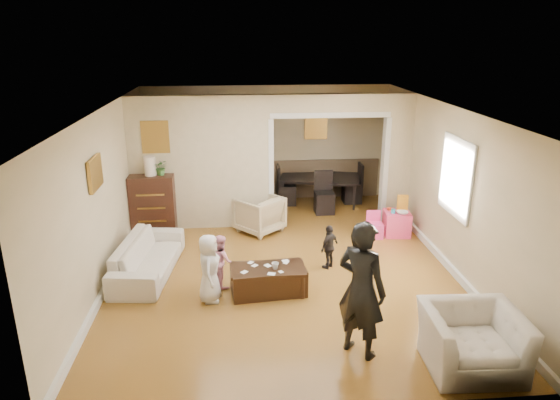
{
  "coord_description": "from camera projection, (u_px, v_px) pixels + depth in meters",
  "views": [
    {
      "loc": [
        -0.69,
        -7.67,
        3.71
      ],
      "look_at": [
        0.0,
        0.2,
        1.05
      ],
      "focal_mm": 32.14,
      "sensor_mm": 36.0,
      "label": 1
    }
  ],
  "objects": [
    {
      "name": "partition_right",
      "position": [
        397.0,
        159.0,
        9.97
      ],
      "size": [
        0.55,
        0.18,
        2.6
      ],
      "primitive_type": "cube",
      "color": "beige",
      "rests_on": "ground"
    },
    {
      "name": "floor",
      "position": [
        281.0,
        262.0,
        8.48
      ],
      "size": [
        7.0,
        7.0,
        0.0
      ],
      "primitive_type": "plane",
      "color": "#A5702A",
      "rests_on": "ground"
    },
    {
      "name": "window_pane",
      "position": [
        457.0,
        177.0,
        7.84
      ],
      "size": [
        0.03,
        0.95,
        1.1
      ],
      "primitive_type": "cube",
      "color": "white",
      "rests_on": "ground"
    },
    {
      "name": "cyan_cup",
      "position": [
        393.0,
        211.0,
        9.44
      ],
      "size": [
        0.08,
        0.08,
        0.08
      ],
      "primitive_type": "cylinder",
      "color": "#28A8C8",
      "rests_on": "play_table"
    },
    {
      "name": "adult_person",
      "position": [
        361.0,
        289.0,
        5.84
      ],
      "size": [
        0.73,
        0.73,
        1.71
      ],
      "primitive_type": "imported",
      "rotation": [
        0.0,
        0.0,
        2.37
      ],
      "color": "black",
      "rests_on": "ground"
    },
    {
      "name": "child_kneel_a",
      "position": [
        209.0,
        268.0,
        7.13
      ],
      "size": [
        0.36,
        0.52,
        1.02
      ],
      "primitive_type": "imported",
      "rotation": [
        0.0,
        0.0,
        1.5
      ],
      "color": "silver",
      "rests_on": "ground"
    },
    {
      "name": "framed_art_sofa_wall",
      "position": [
        95.0,
        173.0,
        7.12
      ],
      "size": [
        0.03,
        0.55,
        0.4
      ],
      "primitive_type": "cube",
      "color": "brown"
    },
    {
      "name": "play_bowl",
      "position": [
        402.0,
        213.0,
        9.39
      ],
      "size": [
        0.24,
        0.24,
        0.05
      ],
      "primitive_type": "imported",
      "rotation": [
        0.0,
        0.0,
        -0.1
      ],
      "color": "silver",
      "rests_on": "play_table"
    },
    {
      "name": "potted_plant",
      "position": [
        161.0,
        167.0,
        9.39
      ],
      "size": [
        0.27,
        0.23,
        0.3
      ],
      "primitive_type": "imported",
      "color": "#37652D",
      "rests_on": "dresser"
    },
    {
      "name": "child_kneel_b",
      "position": [
        221.0,
        261.0,
        7.6
      ],
      "size": [
        0.45,
        0.5,
        0.82
      ],
      "primitive_type": "imported",
      "rotation": [
        0.0,
        0.0,
        2.02
      ],
      "color": "pink",
      "rests_on": "ground"
    },
    {
      "name": "child_toddler",
      "position": [
        329.0,
        247.0,
        8.18
      ],
      "size": [
        0.44,
        0.44,
        0.75
      ],
      "primitive_type": "imported",
      "rotation": [
        0.0,
        0.0,
        -2.34
      ],
      "color": "black",
      "rests_on": "ground"
    },
    {
      "name": "craft_papers",
      "position": [
        267.0,
        267.0,
        7.39
      ],
      "size": [
        0.75,
        0.52,
        0.0
      ],
      "color": "white",
      "rests_on": "coffee_table"
    },
    {
      "name": "toy_block",
      "position": [
        390.0,
        209.0,
        9.61
      ],
      "size": [
        0.09,
        0.08,
        0.05
      ],
      "primitive_type": "cube",
      "rotation": [
        0.0,
        0.0,
        0.25
      ],
      "color": "red",
      "rests_on": "play_table"
    },
    {
      "name": "dining_table",
      "position": [
        319.0,
        190.0,
        11.34
      ],
      "size": [
        1.95,
        1.39,
        0.62
      ],
      "primitive_type": "imported",
      "rotation": [
        0.0,
        0.0,
        -0.25
      ],
      "color": "black",
      "rests_on": "ground"
    },
    {
      "name": "sofa",
      "position": [
        148.0,
        257.0,
        8.03
      ],
      "size": [
        0.98,
        2.03,
        0.57
      ],
      "primitive_type": "imported",
      "rotation": [
        0.0,
        0.0,
        1.46
      ],
      "color": "beige",
      "rests_on": "ground"
    },
    {
      "name": "play_table",
      "position": [
        397.0,
        223.0,
        9.58
      ],
      "size": [
        0.52,
        0.52,
        0.46
      ],
      "primitive_type": "cube",
      "rotation": [
        0.0,
        0.0,
        -0.1
      ],
      "color": "#F84176",
      "rests_on": "ground"
    },
    {
      "name": "framed_art_partition",
      "position": [
        155.0,
        137.0,
        9.31
      ],
      "size": [
        0.45,
        0.03,
        0.55
      ],
      "primitive_type": "cube",
      "color": "brown",
      "rests_on": "partition_left"
    },
    {
      "name": "partition_left",
      "position": [
        202.0,
        163.0,
        9.65
      ],
      "size": [
        2.75,
        0.18,
        2.6
      ],
      "primitive_type": "cube",
      "color": "beige",
      "rests_on": "ground"
    },
    {
      "name": "partition_header",
      "position": [
        330.0,
        103.0,
        9.5
      ],
      "size": [
        2.22,
        0.18,
        0.35
      ],
      "primitive_type": "cube",
      "color": "beige",
      "rests_on": "partition_right"
    },
    {
      "name": "dresser",
      "position": [
        153.0,
        204.0,
        9.6
      ],
      "size": [
        0.83,
        0.47,
        1.15
      ],
      "primitive_type": "cube",
      "color": "#35180F",
      "rests_on": "ground"
    },
    {
      "name": "coffee_table",
      "position": [
        268.0,
        280.0,
        7.44
      ],
      "size": [
        1.14,
        0.65,
        0.41
      ],
      "primitive_type": "cube",
      "rotation": [
        0.0,
        0.0,
        0.1
      ],
      "color": "#381F12",
      "rests_on": "ground"
    },
    {
      "name": "framed_art_alcove",
      "position": [
        316.0,
        126.0,
        11.28
      ],
      "size": [
        0.45,
        0.03,
        0.55
      ],
      "primitive_type": "cube",
      "color": "brown"
    },
    {
      "name": "armchair_front",
      "position": [
        472.0,
        340.0,
        5.75
      ],
      "size": [
        1.12,
        0.99,
        0.7
      ],
      "primitive_type": "imported",
      "rotation": [
        0.0,
        0.0,
        -0.04
      ],
      "color": "beige",
      "rests_on": "ground"
    },
    {
      "name": "coffee_cup",
      "position": [
        275.0,
        266.0,
        7.32
      ],
      "size": [
        0.12,
        0.12,
        0.1
      ],
      "primitive_type": "imported",
      "rotation": [
        0.0,
        0.0,
        0.1
      ],
      "color": "silver",
      "rests_on": "coffee_table"
    },
    {
      "name": "cereal_box",
      "position": [
        403.0,
        203.0,
        9.57
      ],
      "size": [
        0.21,
        0.09,
        0.3
      ],
      "primitive_type": "cube",
      "rotation": [
        0.0,
        0.0,
        -0.1
      ],
      "color": "yellow",
      "rests_on": "play_table"
    },
    {
      "name": "armchair_back",
      "position": [
        259.0,
        214.0,
        9.7
      ],
      "size": [
        1.09,
        1.09,
        0.71
      ],
      "primitive_type": "imported",
      "rotation": [
        0.0,
        0.0,
        3.88
      ],
      "color": "#C9B28B",
      "rests_on": "ground"
    },
    {
      "name": "table_lamp",
      "position": [
        150.0,
        166.0,
        9.36
      ],
      "size": [
        0.22,
        0.22,
        0.36
      ],
      "primitive_type": "cylinder",
      "color": "#FBE8CD",
      "rests_on": "dresser"
    }
  ]
}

